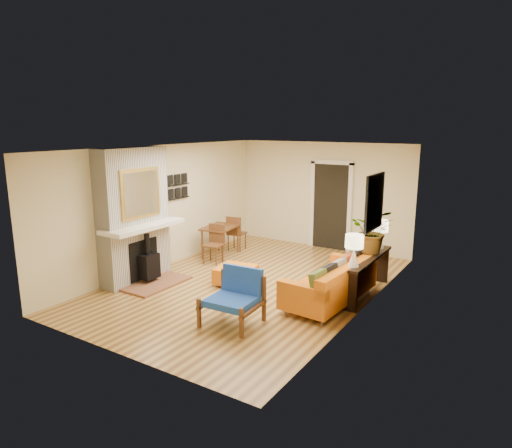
{
  "coord_description": "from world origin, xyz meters",
  "views": [
    {
      "loc": [
        4.57,
        -7.0,
        3.04
      ],
      "look_at": [
        0.0,
        0.2,
        1.15
      ],
      "focal_mm": 32.0,
      "sensor_mm": 36.0,
      "label": 1
    }
  ],
  "objects_px": {
    "console_table": "(366,265)",
    "lamp_near": "(354,247)",
    "houseplant": "(373,231)",
    "blue_chair": "(236,294)",
    "dining_table": "(223,233)",
    "ottoman": "(236,274)",
    "sofa": "(334,283)",
    "lamp_far": "(380,231)"
  },
  "relations": [
    {
      "from": "dining_table",
      "to": "lamp_near",
      "type": "distance_m",
      "value": 3.91
    },
    {
      "from": "ottoman",
      "to": "console_table",
      "type": "height_order",
      "value": "console_table"
    },
    {
      "from": "blue_chair",
      "to": "dining_table",
      "type": "relative_size",
      "value": 0.52
    },
    {
      "from": "sofa",
      "to": "dining_table",
      "type": "distance_m",
      "value": 3.55
    },
    {
      "from": "ottoman",
      "to": "lamp_near",
      "type": "distance_m",
      "value": 2.46
    },
    {
      "from": "lamp_near",
      "to": "houseplant",
      "type": "xyz_separation_m",
      "value": [
        -0.01,
        0.96,
        0.08
      ]
    },
    {
      "from": "dining_table",
      "to": "lamp_far",
      "type": "relative_size",
      "value": 3.01
    },
    {
      "from": "dining_table",
      "to": "lamp_far",
      "type": "xyz_separation_m",
      "value": [
        3.65,
        0.04,
        0.5
      ]
    },
    {
      "from": "ottoman",
      "to": "lamp_far",
      "type": "bearing_deg",
      "value": 32.54
    },
    {
      "from": "sofa",
      "to": "lamp_far",
      "type": "distance_m",
      "value": 1.54
    },
    {
      "from": "console_table",
      "to": "houseplant",
      "type": "distance_m",
      "value": 0.63
    },
    {
      "from": "blue_chair",
      "to": "houseplant",
      "type": "height_order",
      "value": "houseplant"
    },
    {
      "from": "console_table",
      "to": "lamp_far",
      "type": "xyz_separation_m",
      "value": [
        0.0,
        0.69,
        0.49
      ]
    },
    {
      "from": "sofa",
      "to": "lamp_near",
      "type": "bearing_deg",
      "value": -7.12
    },
    {
      "from": "sofa",
      "to": "ottoman",
      "type": "bearing_deg",
      "value": -175.68
    },
    {
      "from": "dining_table",
      "to": "lamp_far",
      "type": "bearing_deg",
      "value": 0.7
    },
    {
      "from": "sofa",
      "to": "lamp_near",
      "type": "relative_size",
      "value": 3.87
    },
    {
      "from": "console_table",
      "to": "sofa",
      "type": "bearing_deg",
      "value": -118.27
    },
    {
      "from": "console_table",
      "to": "ottoman",
      "type": "bearing_deg",
      "value": -161.21
    },
    {
      "from": "sofa",
      "to": "blue_chair",
      "type": "height_order",
      "value": "blue_chair"
    },
    {
      "from": "dining_table",
      "to": "lamp_near",
      "type": "relative_size",
      "value": 3.01
    },
    {
      "from": "ottoman",
      "to": "blue_chair",
      "type": "bearing_deg",
      "value": -55.05
    },
    {
      "from": "sofa",
      "to": "houseplant",
      "type": "distance_m",
      "value": 1.25
    },
    {
      "from": "ottoman",
      "to": "blue_chair",
      "type": "xyz_separation_m",
      "value": [
        0.96,
        -1.38,
        0.25
      ]
    },
    {
      "from": "sofa",
      "to": "dining_table",
      "type": "relative_size",
      "value": 1.28
    },
    {
      "from": "blue_chair",
      "to": "lamp_near",
      "type": "distance_m",
      "value": 2.09
    },
    {
      "from": "dining_table",
      "to": "blue_chair",
      "type": "bearing_deg",
      "value": -50.44
    },
    {
      "from": "console_table",
      "to": "houseplant",
      "type": "relative_size",
      "value": 2.22
    },
    {
      "from": "console_table",
      "to": "lamp_near",
      "type": "height_order",
      "value": "lamp_near"
    },
    {
      "from": "lamp_near",
      "to": "ottoman",
      "type": "bearing_deg",
      "value": -177.37
    },
    {
      "from": "lamp_far",
      "to": "dining_table",
      "type": "bearing_deg",
      "value": -179.3
    },
    {
      "from": "blue_chair",
      "to": "dining_table",
      "type": "height_order",
      "value": "dining_table"
    },
    {
      "from": "console_table",
      "to": "lamp_near",
      "type": "bearing_deg",
      "value": -90.0
    },
    {
      "from": "sofa",
      "to": "blue_chair",
      "type": "bearing_deg",
      "value": -123.06
    },
    {
      "from": "houseplant",
      "to": "blue_chair",
      "type": "bearing_deg",
      "value": -118.47
    },
    {
      "from": "blue_chair",
      "to": "houseplant",
      "type": "xyz_separation_m",
      "value": [
        1.33,
        2.45,
        0.69
      ]
    },
    {
      "from": "lamp_far",
      "to": "houseplant",
      "type": "distance_m",
      "value": 0.41
    },
    {
      "from": "console_table",
      "to": "lamp_near",
      "type": "distance_m",
      "value": 0.83
    },
    {
      "from": "sofa",
      "to": "dining_table",
      "type": "height_order",
      "value": "dining_table"
    },
    {
      "from": "lamp_near",
      "to": "houseplant",
      "type": "distance_m",
      "value": 0.96
    },
    {
      "from": "lamp_near",
      "to": "blue_chair",
      "type": "bearing_deg",
      "value": -131.96
    },
    {
      "from": "ottoman",
      "to": "blue_chair",
      "type": "distance_m",
      "value": 1.7
    }
  ]
}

